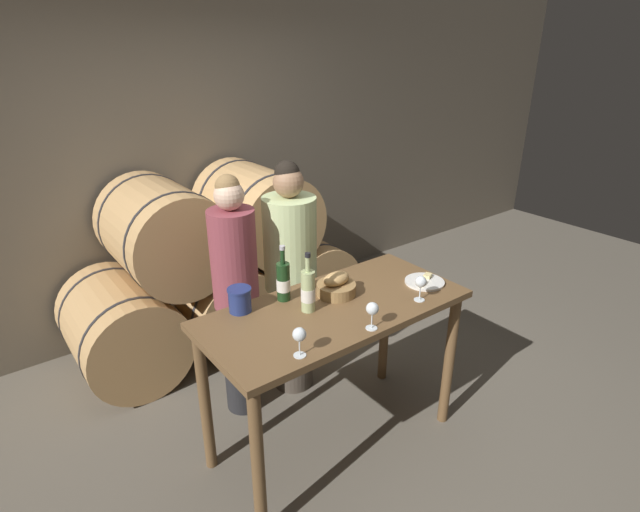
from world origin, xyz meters
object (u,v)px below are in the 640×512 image
(blue_crock, at_px, (240,299))
(cheese_plate, at_px, (425,282))
(tasting_table, at_px, (335,329))
(wine_glass_left, at_px, (372,310))
(person_right, at_px, (291,280))
(wine_glass_far_left, at_px, (299,336))
(wine_bottle_white, at_px, (308,291))
(bread_basket, at_px, (336,286))
(person_left, at_px, (237,297))
(wine_glass_center, at_px, (421,283))
(wine_bottle_red, at_px, (283,281))

(blue_crock, distance_m, cheese_plate, 1.11)
(tasting_table, distance_m, wine_glass_left, 0.39)
(wine_glass_left, bearing_deg, person_right, 81.54)
(cheese_plate, bearing_deg, wine_glass_far_left, -171.21)
(wine_bottle_white, height_order, bread_basket, wine_bottle_white)
(bread_basket, bearing_deg, blue_crock, 162.74)
(person_right, distance_m, cheese_plate, 0.88)
(person_right, xyz_separation_m, wine_glass_left, (-0.14, -0.92, 0.24))
(wine_glass_far_left, height_order, wine_glass_left, same)
(bread_basket, relative_size, wine_glass_left, 1.53)
(person_right, height_order, wine_bottle_white, person_right)
(person_left, relative_size, blue_crock, 11.90)
(tasting_table, distance_m, wine_glass_center, 0.54)
(wine_bottle_red, distance_m, cheese_plate, 0.86)
(wine_glass_center, bearing_deg, tasting_table, 150.75)
(blue_crock, relative_size, wine_glass_center, 0.91)
(person_left, bearing_deg, wine_bottle_red, -77.07)
(cheese_plate, xyz_separation_m, wine_glass_left, (-0.61, -0.18, 0.10))
(person_left, height_order, wine_bottle_white, person_left)
(person_left, xyz_separation_m, wine_bottle_red, (0.09, -0.40, 0.24))
(wine_bottle_white, bearing_deg, tasting_table, -19.69)
(bread_basket, xyz_separation_m, wine_glass_far_left, (-0.51, -0.37, 0.06))
(bread_basket, bearing_deg, wine_bottle_white, -167.81)
(tasting_table, height_order, person_left, person_left)
(wine_glass_left, height_order, wine_glass_center, same)
(person_left, distance_m, wine_bottle_red, 0.47)
(wine_bottle_red, height_order, wine_bottle_white, wine_bottle_white)
(bread_basket, bearing_deg, wine_glass_left, -103.44)
(wine_bottle_red, distance_m, bread_basket, 0.31)
(wine_glass_left, bearing_deg, person_left, 106.24)
(tasting_table, distance_m, bread_basket, 0.24)
(cheese_plate, bearing_deg, wine_glass_left, -163.04)
(blue_crock, relative_size, wine_glass_far_left, 0.91)
(wine_bottle_white, bearing_deg, bread_basket, 12.19)
(person_right, height_order, wine_glass_far_left, person_right)
(person_left, xyz_separation_m, bread_basket, (0.36, -0.53, 0.18))
(bread_basket, distance_m, cheese_plate, 0.55)
(blue_crock, relative_size, wine_glass_left, 0.91)
(wine_bottle_white, xyz_separation_m, bread_basket, (0.23, 0.05, -0.07))
(wine_bottle_red, bearing_deg, wine_glass_center, -37.96)
(wine_bottle_white, height_order, wine_glass_center, wine_bottle_white)
(person_left, bearing_deg, blue_crock, -114.40)
(wine_bottle_white, distance_m, bread_basket, 0.25)
(tasting_table, bearing_deg, wine_glass_left, -90.97)
(person_right, bearing_deg, wine_bottle_white, -115.57)
(wine_bottle_red, xyz_separation_m, blue_crock, (-0.26, 0.03, -0.04))
(wine_glass_center, bearing_deg, person_right, 108.15)
(person_left, height_order, bread_basket, person_left)
(person_right, xyz_separation_m, wine_glass_far_left, (-0.56, -0.89, 0.24))
(tasting_table, distance_m, person_left, 0.69)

